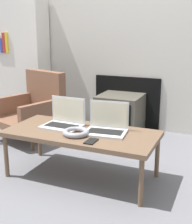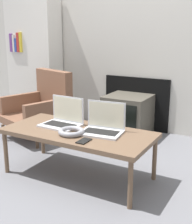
{
  "view_description": "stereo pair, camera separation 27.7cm",
  "coord_description": "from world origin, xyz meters",
  "px_view_note": "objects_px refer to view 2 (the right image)",
  "views": [
    {
      "loc": [
        1.06,
        -1.94,
        1.2
      ],
      "look_at": [
        0.0,
        0.52,
        0.49
      ],
      "focal_mm": 50.0,
      "sensor_mm": 36.0,
      "label": 1
    },
    {
      "loc": [
        1.31,
        -1.81,
        1.2
      ],
      "look_at": [
        0.0,
        0.52,
        0.49
      ],
      "focal_mm": 50.0,
      "sensor_mm": 36.0,
      "label": 2
    }
  ],
  "objects_px": {
    "laptop_left": "(63,119)",
    "headphones": "(72,132)",
    "laptop_right": "(103,126)",
    "tv": "(128,115)",
    "phone": "(84,141)",
    "armchair": "(43,105)"
  },
  "relations": [
    {
      "from": "laptop_left",
      "to": "headphones",
      "type": "bearing_deg",
      "value": -37.56
    },
    {
      "from": "headphones",
      "to": "laptop_right",
      "type": "bearing_deg",
      "value": 41.12
    },
    {
      "from": "laptop_left",
      "to": "tv",
      "type": "relative_size",
      "value": 0.68
    },
    {
      "from": "phone",
      "to": "tv",
      "type": "bearing_deg",
      "value": 100.39
    },
    {
      "from": "laptop_right",
      "to": "headphones",
      "type": "relative_size",
      "value": 1.67
    },
    {
      "from": "armchair",
      "to": "laptop_right",
      "type": "bearing_deg",
      "value": -11.05
    },
    {
      "from": "headphones",
      "to": "laptop_left",
      "type": "bearing_deg",
      "value": 140.03
    },
    {
      "from": "laptop_right",
      "to": "phone",
      "type": "xyz_separation_m",
      "value": [
        -0.02,
        -0.26,
        -0.05
      ]
    },
    {
      "from": "laptop_right",
      "to": "armchair",
      "type": "bearing_deg",
      "value": 144.24
    },
    {
      "from": "tv",
      "to": "laptop_left",
      "type": "bearing_deg",
      "value": -95.71
    },
    {
      "from": "headphones",
      "to": "tv",
      "type": "bearing_deg",
      "value": 93.76
    },
    {
      "from": "laptop_right",
      "to": "headphones",
      "type": "height_order",
      "value": "laptop_right"
    },
    {
      "from": "laptop_left",
      "to": "headphones",
      "type": "relative_size",
      "value": 1.6
    },
    {
      "from": "phone",
      "to": "armchair",
      "type": "bearing_deg",
      "value": 141.32
    },
    {
      "from": "headphones",
      "to": "phone",
      "type": "height_order",
      "value": "headphones"
    },
    {
      "from": "headphones",
      "to": "armchair",
      "type": "xyz_separation_m",
      "value": [
        -0.92,
        0.78,
        -0.06
      ]
    },
    {
      "from": "headphones",
      "to": "phone",
      "type": "relative_size",
      "value": 1.65
    },
    {
      "from": "headphones",
      "to": "tv",
      "type": "distance_m",
      "value": 1.32
    },
    {
      "from": "headphones",
      "to": "phone",
      "type": "distance_m",
      "value": 0.19
    },
    {
      "from": "headphones",
      "to": "tv",
      "type": "relative_size",
      "value": 0.43
    },
    {
      "from": "laptop_right",
      "to": "tv",
      "type": "distance_m",
      "value": 1.19
    },
    {
      "from": "laptop_left",
      "to": "armchair",
      "type": "relative_size",
      "value": 0.43
    }
  ]
}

